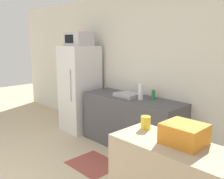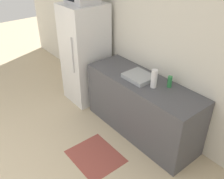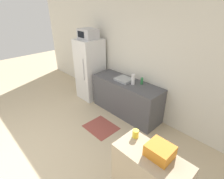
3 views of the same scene
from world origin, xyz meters
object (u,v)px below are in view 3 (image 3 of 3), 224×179
Objects in this scene: microwave at (88,34)px; basket at (160,151)px; bottle_tall at (133,79)px; jar at (136,134)px; refrigerator at (90,70)px; bottle_short at (142,81)px.

microwave is 3.53m from basket.
bottle_tall is at bearing 2.63° from microwave.
jar is (-0.36, 0.04, -0.02)m from basket.
jar is at bearing -49.56° from bottle_tall.
bottle_short is (1.62, 0.23, 0.10)m from refrigerator.
bottle_short is (0.13, 0.16, -0.05)m from bottle_tall.
jar is (2.78, -1.44, -0.65)m from microwave.
microwave reaches higher than bottle_tall.
refrigerator reaches higher than bottle_short.
refrigerator is 11.04× the size of bottle_short.
jar reaches higher than bottle_short.
basket is 2.64× the size of jar.
basket is at bearing -25.40° from refrigerator.
refrigerator is at bearing 154.60° from basket.
bottle_tall is 1.99m from jar.
bottle_short is at bearing 131.48° from basket.
refrigerator is at bearing -177.41° from bottle_tall.
microwave is 1.85m from bottle_short.
jar is (1.29, -1.51, 0.17)m from bottle_tall.
jar reaches higher than bottle_tall.
jar is at bearing -55.24° from bottle_short.
bottle_tall is (1.49, 0.07, 0.15)m from refrigerator.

